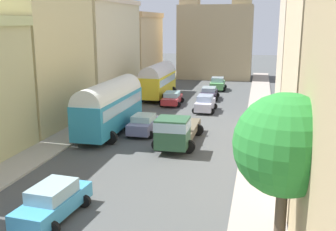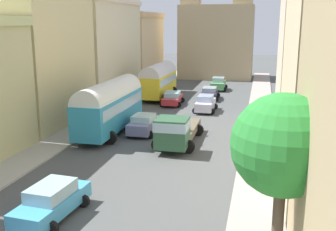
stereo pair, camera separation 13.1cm
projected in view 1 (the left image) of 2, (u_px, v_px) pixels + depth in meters
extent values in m
plane|color=#484B4B|center=(181.00, 118.00, 37.35)|extent=(154.00, 154.00, 0.00)
cube|color=#A4A093|center=(108.00, 113.00, 38.92)|extent=(2.50, 70.00, 0.14)
cube|color=#9F9388|center=(260.00, 121.00, 35.76)|extent=(2.50, 70.00, 0.14)
cube|color=#D3C286|center=(47.00, 54.00, 33.55)|extent=(4.07, 10.34, 12.25)
cube|color=beige|center=(104.00, 52.00, 46.10)|extent=(4.34, 14.30, 10.77)
cube|color=beige|center=(102.00, 1.00, 44.82)|extent=(4.77, 14.30, 0.54)
cube|color=#D9BB8A|center=(140.00, 50.00, 59.33)|extent=(4.04, 12.09, 9.41)
cube|color=#DCB17C|center=(139.00, 15.00, 58.18)|extent=(4.45, 12.09, 0.69)
cube|color=beige|center=(332.00, 57.00, 20.91)|extent=(4.31, 11.37, 13.84)
cube|color=beige|center=(312.00, 48.00, 31.48)|extent=(4.90, 9.57, 13.42)
cube|color=tan|center=(216.00, 42.00, 63.51)|extent=(11.29, 7.86, 11.29)
cube|color=tan|center=(190.00, 23.00, 61.84)|extent=(2.83, 2.83, 17.14)
cube|color=tan|center=(241.00, 23.00, 60.12)|extent=(2.83, 2.83, 17.14)
cube|color=teal|center=(110.00, 111.00, 31.87)|extent=(2.41, 9.66, 2.53)
cylinder|color=silver|center=(109.00, 96.00, 31.58)|extent=(2.37, 9.47, 2.36)
cube|color=#99B7C6|center=(110.00, 105.00, 31.74)|extent=(2.46, 8.89, 0.81)
cylinder|color=black|center=(110.00, 117.00, 35.25)|extent=(1.00, 0.35, 1.00)
cylinder|color=black|center=(135.00, 119.00, 34.75)|extent=(1.00, 0.35, 1.00)
cylinder|color=black|center=(81.00, 136.00, 29.56)|extent=(1.00, 0.35, 1.00)
cylinder|color=black|center=(110.00, 138.00, 29.06)|extent=(1.00, 0.35, 1.00)
cube|color=yellow|center=(158.00, 84.00, 46.64)|extent=(2.51, 8.35, 2.34)
cylinder|color=silver|center=(158.00, 74.00, 46.37)|extent=(2.46, 8.19, 2.39)
cube|color=#99B7C6|center=(158.00, 80.00, 46.52)|extent=(2.55, 7.69, 0.75)
cylinder|color=black|center=(154.00, 90.00, 49.62)|extent=(1.00, 0.35, 1.00)
cylinder|color=black|center=(172.00, 91.00, 49.09)|extent=(1.00, 0.35, 1.00)
cylinder|color=black|center=(142.00, 97.00, 44.72)|extent=(1.00, 0.35, 1.00)
cylinder|color=black|center=(162.00, 98.00, 44.20)|extent=(1.00, 0.35, 1.00)
cube|color=#295135|center=(173.00, 133.00, 26.91)|extent=(2.16, 2.16, 1.99)
cube|color=#99B7C6|center=(173.00, 125.00, 26.78)|extent=(2.21, 2.24, 0.64)
cube|color=brown|center=(182.00, 129.00, 30.59)|extent=(2.20, 5.29, 0.55)
ellipsoid|color=beige|center=(178.00, 120.00, 31.20)|extent=(1.08, 1.14, 0.56)
ellipsoid|color=beige|center=(179.00, 125.00, 29.71)|extent=(1.10, 1.19, 0.45)
ellipsoid|color=beige|center=(181.00, 125.00, 29.55)|extent=(0.80, 0.66, 0.52)
ellipsoid|color=beige|center=(182.00, 122.00, 28.86)|extent=(1.15, 1.11, 0.54)
cylinder|color=black|center=(189.00, 147.00, 27.14)|extent=(0.90, 0.31, 0.90)
cylinder|color=black|center=(158.00, 145.00, 27.58)|extent=(0.90, 0.31, 0.90)
cylinder|color=black|center=(198.00, 130.00, 31.36)|extent=(0.90, 0.31, 0.90)
cylinder|color=black|center=(171.00, 128.00, 31.80)|extent=(0.90, 0.31, 0.90)
cube|color=silver|center=(205.00, 105.00, 39.79)|extent=(1.64, 3.98, 0.82)
cube|color=#98ADCD|center=(205.00, 98.00, 39.63)|extent=(1.44, 2.07, 0.55)
cylinder|color=black|center=(212.00, 112.00, 38.53)|extent=(0.60, 0.21, 0.60)
cylinder|color=black|center=(195.00, 111.00, 38.89)|extent=(0.60, 0.21, 0.60)
cylinder|color=black|center=(215.00, 106.00, 40.86)|extent=(0.60, 0.21, 0.60)
cylinder|color=black|center=(199.00, 106.00, 41.22)|extent=(0.60, 0.21, 0.60)
cube|color=#281D30|center=(209.00, 94.00, 46.11)|extent=(1.85, 4.07, 0.68)
cube|color=#9DB7C7|center=(209.00, 89.00, 45.98)|extent=(1.58, 2.14, 0.46)
cylinder|color=black|center=(215.00, 99.00, 44.83)|extent=(0.60, 0.21, 0.60)
cylinder|color=black|center=(200.00, 98.00, 45.15)|extent=(0.60, 0.21, 0.60)
cylinder|color=black|center=(217.00, 95.00, 47.21)|extent=(0.60, 0.21, 0.60)
cylinder|color=black|center=(203.00, 95.00, 47.53)|extent=(0.60, 0.21, 0.60)
cube|color=#549C58|center=(217.00, 85.00, 52.37)|extent=(1.81, 3.74, 0.84)
cube|color=#96B0C0|center=(218.00, 80.00, 52.21)|extent=(1.56, 1.96, 0.57)
cylinder|color=black|center=(223.00, 89.00, 51.19)|extent=(0.60, 0.21, 0.60)
cylinder|color=black|center=(210.00, 89.00, 51.53)|extent=(0.60, 0.21, 0.60)
cylinder|color=black|center=(225.00, 87.00, 53.38)|extent=(0.60, 0.21, 0.60)
cylinder|color=black|center=(212.00, 86.00, 53.72)|extent=(0.60, 0.21, 0.60)
cube|color=#3D94C7|center=(53.00, 205.00, 18.11)|extent=(1.98, 4.47, 0.73)
cube|color=#8DAEBB|center=(52.00, 191.00, 17.96)|extent=(1.63, 2.37, 0.59)
cylinder|color=black|center=(54.00, 197.00, 19.68)|extent=(0.60, 0.21, 0.60)
cylinder|color=black|center=(85.00, 201.00, 19.20)|extent=(0.60, 0.21, 0.60)
cylinder|color=black|center=(19.00, 223.00, 17.17)|extent=(0.60, 0.21, 0.60)
cylinder|color=black|center=(53.00, 228.00, 16.69)|extent=(0.60, 0.21, 0.60)
cube|color=slate|center=(144.00, 126.00, 31.74)|extent=(1.81, 3.71, 0.82)
cube|color=#9FC3BC|center=(144.00, 118.00, 31.59)|extent=(1.57, 1.94, 0.48)
cylinder|color=black|center=(138.00, 126.00, 33.11)|extent=(0.60, 0.21, 0.60)
cylinder|color=black|center=(158.00, 127.00, 32.71)|extent=(0.60, 0.21, 0.60)
cylinder|color=black|center=(129.00, 133.00, 30.95)|extent=(0.60, 0.21, 0.60)
cylinder|color=black|center=(150.00, 135.00, 30.54)|extent=(0.60, 0.21, 0.60)
cube|color=#B32C31|center=(172.00, 99.00, 43.04)|extent=(1.92, 4.23, 0.65)
cube|color=#8CC1CA|center=(172.00, 94.00, 42.91)|extent=(1.62, 2.23, 0.48)
cylinder|color=black|center=(166.00, 100.00, 44.49)|extent=(0.60, 0.21, 0.60)
cylinder|color=black|center=(182.00, 100.00, 44.19)|extent=(0.60, 0.21, 0.60)
cylinder|color=black|center=(162.00, 104.00, 42.02)|extent=(0.60, 0.21, 0.60)
cylinder|color=black|center=(178.00, 105.00, 41.73)|extent=(0.60, 0.21, 0.60)
cylinder|color=#2A263E|center=(260.00, 182.00, 22.05)|extent=(0.19, 0.19, 0.14)
cylinder|color=#2A263E|center=(260.00, 173.00, 21.93)|extent=(0.26, 0.26, 0.92)
cylinder|color=silver|center=(261.00, 161.00, 21.76)|extent=(0.39, 0.39, 0.57)
sphere|color=tan|center=(261.00, 154.00, 21.67)|extent=(0.21, 0.21, 0.21)
cylinder|color=#796A52|center=(258.00, 141.00, 29.86)|extent=(0.22, 0.22, 0.14)
cylinder|color=#796A52|center=(258.00, 134.00, 29.74)|extent=(0.37, 0.37, 0.87)
cylinder|color=#456A58|center=(259.00, 124.00, 29.57)|extent=(0.56, 0.56, 0.64)
sphere|color=tan|center=(259.00, 119.00, 29.47)|extent=(0.23, 0.23, 0.23)
cylinder|color=#746F50|center=(263.00, 114.00, 38.44)|extent=(0.17, 0.17, 0.14)
cylinder|color=#746F50|center=(263.00, 109.00, 38.33)|extent=(0.28, 0.28, 0.87)
cylinder|color=beige|center=(264.00, 102.00, 38.17)|extent=(0.43, 0.43, 0.54)
sphere|color=tan|center=(264.00, 98.00, 38.08)|extent=(0.21, 0.21, 0.21)
sphere|color=#298232|center=(285.00, 145.00, 12.51)|extent=(3.32, 3.32, 3.32)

